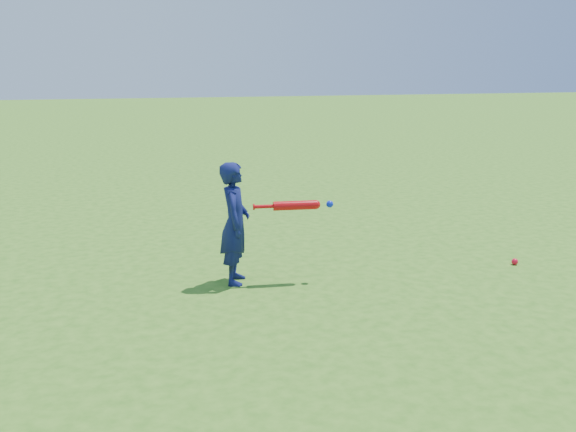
# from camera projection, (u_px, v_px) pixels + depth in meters

# --- Properties ---
(ground) EXTENTS (80.00, 80.00, 0.00)m
(ground) POSITION_uv_depth(u_px,v_px,m) (200.00, 297.00, 5.67)
(ground) COLOR #356E1A
(ground) RESTS_ON ground
(child) EXTENTS (0.39, 0.48, 1.14)m
(child) POSITION_uv_depth(u_px,v_px,m) (235.00, 223.00, 5.94)
(child) COLOR #10154D
(child) RESTS_ON ground
(ground_ball_red) EXTENTS (0.07, 0.07, 0.07)m
(ground_ball_red) POSITION_uv_depth(u_px,v_px,m) (515.00, 262.00, 6.59)
(ground_ball_red) COLOR red
(ground_ball_red) RESTS_ON ground
(bat_swing) EXTENTS (0.75, 0.16, 0.09)m
(bat_swing) POSITION_uv_depth(u_px,v_px,m) (298.00, 205.00, 5.95)
(bat_swing) COLOR red
(bat_swing) RESTS_ON ground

